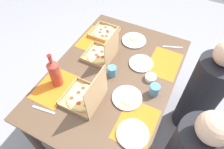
# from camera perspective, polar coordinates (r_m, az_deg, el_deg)

# --- Properties ---
(ground_plane) EXTENTS (6.00, 6.00, 0.00)m
(ground_plane) POSITION_cam_1_polar(r_m,az_deg,el_deg) (2.35, -0.00, -11.46)
(ground_plane) COLOR gray
(dining_table) EXTENTS (1.47, 1.02, 0.74)m
(dining_table) POSITION_cam_1_polar(r_m,az_deg,el_deg) (1.81, -0.00, -2.03)
(dining_table) COLOR #3F3328
(dining_table) RESTS_ON ground_plane
(placemat_near_left) EXTENTS (0.36, 0.26, 0.00)m
(placemat_near_left) POSITION_cam_1_polar(r_m,az_deg,el_deg) (2.06, -4.87, 9.89)
(placemat_near_left) COLOR orange
(placemat_near_left) RESTS_ON dining_table
(placemat_near_right) EXTENTS (0.36, 0.26, 0.00)m
(placemat_near_right) POSITION_cam_1_polar(r_m,az_deg,el_deg) (1.72, -15.93, -3.38)
(placemat_near_right) COLOR orange
(placemat_near_right) RESTS_ON dining_table
(placemat_far_left) EXTENTS (0.36, 0.26, 0.00)m
(placemat_far_left) POSITION_cam_1_polar(r_m,az_deg,el_deg) (1.88, 14.53, 3.12)
(placemat_far_left) COLOR orange
(placemat_far_left) RESTS_ON dining_table
(placemat_far_right) EXTENTS (0.36, 0.26, 0.00)m
(placemat_far_right) POSITION_cam_1_polar(r_m,az_deg,el_deg) (1.50, 6.82, -13.66)
(placemat_far_right) COLOR orange
(placemat_far_right) RESTS_ON dining_table
(pizza_box_corner_right) EXTENTS (0.28, 0.29, 0.32)m
(pizza_box_corner_right) POSITION_cam_1_polar(r_m,az_deg,el_deg) (1.56, -7.45, -6.19)
(pizza_box_corner_right) COLOR tan
(pizza_box_corner_right) RESTS_ON dining_table
(pizza_box_corner_left) EXTENTS (0.25, 0.25, 0.04)m
(pizza_box_corner_left) POSITION_cam_1_polar(r_m,az_deg,el_deg) (2.12, -2.09, 11.74)
(pizza_box_corner_left) COLOR tan
(pizza_box_corner_left) RESTS_ON dining_table
(pizza_box_center) EXTENTS (0.26, 0.26, 0.29)m
(pizza_box_center) POSITION_cam_1_polar(r_m,az_deg,el_deg) (1.84, -2.83, 5.93)
(pizza_box_center) COLOR tan
(pizza_box_center) RESTS_ON dining_table
(plate_near_left) EXTENTS (0.24, 0.24, 0.03)m
(plate_near_left) POSITION_cam_1_polar(r_m,az_deg,el_deg) (2.04, 6.14, 9.63)
(plate_near_left) COLOR white
(plate_near_left) RESTS_ON dining_table
(plate_near_right) EXTENTS (0.23, 0.23, 0.03)m
(plate_near_right) POSITION_cam_1_polar(r_m,az_deg,el_deg) (1.59, 4.27, -6.62)
(plate_near_right) COLOR white
(plate_near_right) RESTS_ON dining_table
(plate_far_left) EXTENTS (0.23, 0.23, 0.02)m
(plate_far_left) POSITION_cam_1_polar(r_m,az_deg,el_deg) (1.45, 5.86, -16.34)
(plate_far_left) COLOR white
(plate_far_left) RESTS_ON dining_table
(plate_middle) EXTENTS (0.22, 0.22, 0.02)m
(plate_middle) POSITION_cam_1_polar(r_m,az_deg,el_deg) (1.83, 8.20, 3.10)
(plate_middle) COLOR white
(plate_middle) RESTS_ON dining_table
(soda_bottle) EXTENTS (0.09, 0.09, 0.32)m
(soda_bottle) POSITION_cam_1_polar(r_m,az_deg,el_deg) (1.64, -15.85, 0.52)
(soda_bottle) COLOR #B2382D
(soda_bottle) RESTS_ON dining_table
(cup_dark) EXTENTS (0.07, 0.07, 0.09)m
(cup_dark) POSITION_cam_1_polar(r_m,az_deg,el_deg) (1.70, -0.03, 1.04)
(cup_dark) COLOR teal
(cup_dark) RESTS_ON dining_table
(cup_red) EXTENTS (0.08, 0.08, 0.10)m
(cup_red) POSITION_cam_1_polar(r_m,az_deg,el_deg) (1.61, 11.87, -4.29)
(cup_red) COLOR teal
(cup_red) RESTS_ON dining_table
(condiment_bowl) EXTENTS (0.10, 0.10, 0.04)m
(condiment_bowl) POSITION_cam_1_polar(r_m,az_deg,el_deg) (1.72, 10.86, -0.87)
(condiment_bowl) COLOR white
(condiment_bowl) RESTS_ON dining_table
(fork_by_far_right) EXTENTS (0.08, 0.18, 0.00)m
(fork_by_far_right) POSITION_cam_1_polar(r_m,az_deg,el_deg) (2.05, 16.75, 7.42)
(fork_by_far_right) COLOR #B7B7BC
(fork_by_far_right) RESTS_ON dining_table
(fork_by_far_left) EXTENTS (0.04, 0.19, 0.00)m
(fork_by_far_left) POSITION_cam_1_polar(r_m,az_deg,el_deg) (1.62, -18.73, -9.38)
(fork_by_far_left) COLOR #B7B7BC
(fork_by_far_left) RESTS_ON dining_table
(diner_left_seat) EXTENTS (0.32, 0.32, 1.13)m
(diner_left_seat) POSITION_cam_1_polar(r_m,az_deg,el_deg) (2.07, 24.01, -5.20)
(diner_left_seat) COLOR black
(diner_left_seat) RESTS_ON ground_plane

